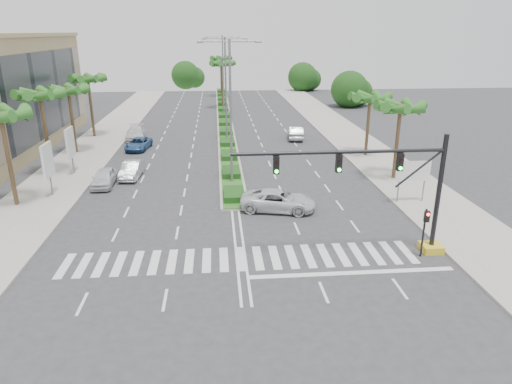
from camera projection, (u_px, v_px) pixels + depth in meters
ground at (241, 259)px, 26.66m from camera, size 160.00×160.00×0.00m
footpath_right at (378, 160)px, 46.67m from camera, size 6.00×120.00×0.15m
footpath_left at (73, 168)px, 44.17m from camera, size 6.00×120.00×0.15m
median at (224, 118)px, 68.89m from camera, size 2.20×75.00×0.20m
median_grass at (224, 118)px, 68.85m from camera, size 1.80×75.00×0.04m
signal_gantry at (401, 199)px, 26.27m from camera, size 12.60×1.20×7.20m
pedestrian_signal at (425, 225)px, 26.21m from camera, size 0.28×0.36×3.00m
direction_sign at (413, 173)px, 34.46m from camera, size 2.70×0.11×3.40m
billboard_near at (48, 161)px, 35.75m from camera, size 0.18×2.10×4.35m
billboard_far at (70, 143)px, 41.39m from camera, size 0.18×2.10×4.35m
palm_left_near at (1, 119)px, 32.47m from camera, size 4.57×4.68×7.55m
palm_left_mid at (40, 98)px, 39.85m from camera, size 4.57×4.68×7.95m
palm_left_far at (69, 93)px, 47.56m from camera, size 4.57×4.68×7.35m
palm_left_end at (88, 81)px, 54.94m from camera, size 4.57×4.68×7.75m
palm_right_near at (400, 110)px, 38.93m from camera, size 4.57×4.68×7.05m
palm_right_far at (370, 100)px, 46.54m from camera, size 4.57×4.68×6.75m
palm_median_a at (222, 65)px, 75.92m from camera, size 4.57×4.68×8.05m
palm_median_b at (221, 60)px, 90.01m from camera, size 4.57×4.68×8.05m
streetlight_near at (231, 105)px, 37.54m from camera, size 5.10×0.25×12.00m
streetlight_mid at (226, 84)px, 52.57m from camera, size 5.10×0.25×12.00m
streetlight_far at (223, 72)px, 67.59m from camera, size 5.10×0.25×12.00m
car_parked_a at (104, 178)px, 39.00m from camera, size 1.73×4.28×1.46m
car_parked_b at (132, 170)px, 41.27m from camera, size 1.80×4.49×1.45m
car_parked_c at (138, 144)px, 51.04m from camera, size 2.78×4.94×1.30m
car_parked_d at (136, 133)px, 55.70m from camera, size 2.62×5.49×1.54m
car_crossing at (278, 201)px, 33.64m from camera, size 5.95×3.77×1.53m
car_right at (296, 132)px, 56.09m from camera, size 2.33×5.05×1.60m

